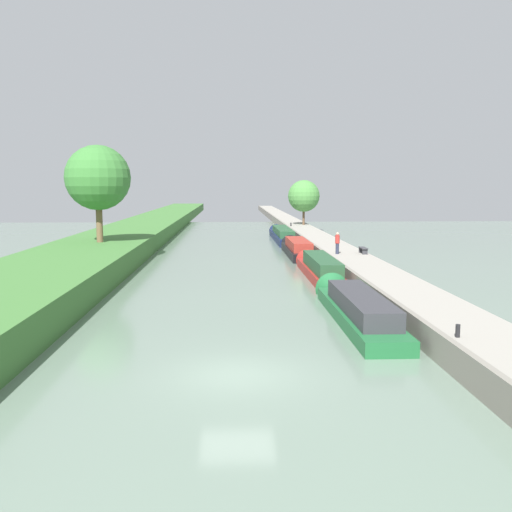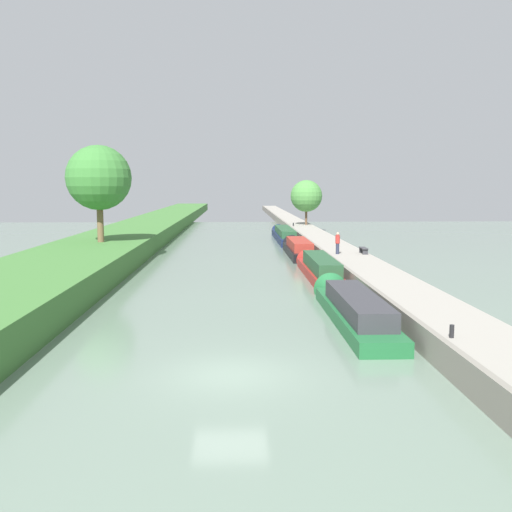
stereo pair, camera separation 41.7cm
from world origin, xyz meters
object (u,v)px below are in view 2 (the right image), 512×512
object	(u,v)px
narrowboat_red	(319,268)
mooring_bollard_far	(293,224)
park_bench	(364,249)
person_walking	(338,243)
narrowboat_green	(351,307)
narrowboat_navy	(284,235)
narrowboat_black	(298,248)
mooring_bollard_near	(452,331)

from	to	relation	value
narrowboat_red	mooring_bollard_far	size ratio (longest dim) A/B	28.10
narrowboat_red	park_bench	distance (m)	6.12
person_walking	narrowboat_green	bearing A→B (deg)	-97.88
narrowboat_navy	park_bench	world-z (taller)	park_bench
narrowboat_black	person_walking	bearing A→B (deg)	-75.64
narrowboat_black	narrowboat_green	bearing A→B (deg)	-90.41
mooring_bollard_near	park_bench	size ratio (longest dim) A/B	0.30
mooring_bollard_near	park_bench	world-z (taller)	park_bench
narrowboat_green	mooring_bollard_far	bearing A→B (deg)	87.60
narrowboat_green	mooring_bollard_near	size ratio (longest dim) A/B	27.47
narrowboat_red	person_walking	size ratio (longest dim) A/B	7.62
mooring_bollard_far	narrowboat_green	bearing A→B (deg)	-92.40
narrowboat_navy	mooring_bollard_far	xyz separation A→B (m)	(1.87, 7.75, 0.66)
narrowboat_green	narrowboat_navy	size ratio (longest dim) A/B	0.74
narrowboat_green	person_walking	distance (m)	16.89
narrowboat_red	park_bench	world-z (taller)	same
mooring_bollard_near	park_bench	distance (m)	24.22
narrowboat_navy	park_bench	xyz separation A→B (m)	(4.26, -22.22, 0.78)
person_walking	park_bench	bearing A→B (deg)	4.10
narrowboat_navy	mooring_bollard_near	world-z (taller)	mooring_bollard_near
narrowboat_navy	mooring_bollard_near	size ratio (longest dim) A/B	37.05
person_walking	park_bench	xyz separation A→B (m)	(2.04, 0.15, -0.53)
narrowboat_navy	narrowboat_black	bearing A→B (deg)	-89.62
narrowboat_green	park_bench	xyz separation A→B (m)	(4.35, 16.82, 0.83)
narrowboat_red	narrowboat_navy	world-z (taller)	narrowboat_red
park_bench	person_walking	bearing A→B (deg)	-175.90
narrowboat_green	park_bench	bearing A→B (deg)	75.51
person_walking	park_bench	size ratio (longest dim) A/B	1.11
narrowboat_red	person_walking	distance (m)	4.97
narrowboat_green	narrowboat_red	distance (m)	12.35
narrowboat_red	person_walking	xyz separation A→B (m)	(2.06, 4.33, 1.31)
narrowboat_black	person_walking	world-z (taller)	person_walking
person_walking	mooring_bollard_near	size ratio (longest dim) A/B	3.69
narrowboat_red	mooring_bollard_far	xyz separation A→B (m)	(1.71, 34.45, 0.66)
narrowboat_navy	mooring_bollard_far	world-z (taller)	mooring_bollard_far
narrowboat_green	person_walking	xyz separation A→B (m)	(2.31, 16.68, 1.36)
narrowboat_black	mooring_bollard_near	distance (m)	32.34
mooring_bollard_near	mooring_bollard_far	bearing A→B (deg)	90.00
narrowboat_black	narrowboat_navy	xyz separation A→B (m)	(-0.09, 14.03, 0.03)
narrowboat_green	narrowboat_navy	bearing A→B (deg)	89.88
narrowboat_navy	person_walking	size ratio (longest dim) A/B	10.04
narrowboat_red	narrowboat_navy	xyz separation A→B (m)	(-0.16, 26.69, 0.01)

